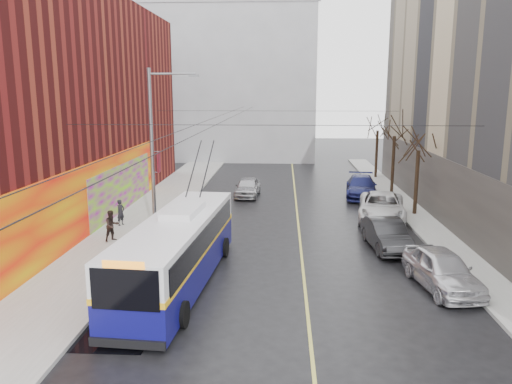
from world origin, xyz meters
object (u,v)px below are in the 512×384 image
(tree_far, at_px, (378,122))
(parked_car_b, at_px, (386,234))
(tree_near, at_px, (419,138))
(pedestrian_b, at_px, (112,226))
(tree_mid, at_px, (395,126))
(parked_car_c, at_px, (382,207))
(parked_car_a, at_px, (442,270))
(streetlight_pole, at_px, (155,150))
(trolleybus, at_px, (178,249))
(parked_car_d, at_px, (361,187))
(pedestrian_a, at_px, (121,212))
(following_car, at_px, (248,187))

(tree_far, height_order, parked_car_b, tree_far)
(tree_near, xyz_separation_m, pedestrian_b, (-17.33, -6.95, -4.01))
(tree_near, height_order, tree_mid, tree_mid)
(tree_near, relative_size, parked_car_c, 1.08)
(tree_near, xyz_separation_m, parked_car_c, (-2.32, -1.16, -4.15))
(parked_car_c, bearing_deg, parked_car_a, -78.43)
(streetlight_pole, distance_m, parked_car_b, 12.67)
(trolleybus, bearing_deg, tree_near, 48.34)
(parked_car_d, height_order, pedestrian_a, pedestrian_a)
(trolleybus, height_order, parked_car_d, trolleybus)
(streetlight_pole, xyz_separation_m, parked_car_a, (13.14, -6.17, -4.05))
(pedestrian_b, bearing_deg, tree_near, -24.86)
(parked_car_b, distance_m, parked_car_d, 12.66)
(tree_near, bearing_deg, pedestrian_b, -158.15)
(parked_car_c, bearing_deg, trolleybus, -122.93)
(streetlight_pole, relative_size, tree_far, 1.37)
(streetlight_pole, bearing_deg, pedestrian_a, 142.08)
(tree_far, distance_m, following_car, 14.73)
(parked_car_c, xyz_separation_m, pedestrian_a, (-15.54, -2.72, 0.08))
(streetlight_pole, xyz_separation_m, tree_far, (15.14, 20.00, 0.30))
(tree_mid, xyz_separation_m, trolleybus, (-12.69, -19.34, -3.75))
(tree_far, relative_size, trolleybus, 0.57)
(parked_car_c, bearing_deg, parked_car_d, 101.96)
(tree_near, bearing_deg, streetlight_pole, -158.38)
(tree_far, xyz_separation_m, following_car, (-11.12, -8.59, -4.43))
(tree_far, relative_size, pedestrian_a, 4.32)
(tree_mid, relative_size, tree_far, 1.02)
(parked_car_c, distance_m, parked_car_d, 6.75)
(parked_car_a, distance_m, following_car, 19.80)
(tree_mid, height_order, parked_car_b, tree_mid)
(tree_mid, height_order, parked_car_a, tree_mid)
(tree_mid, xyz_separation_m, parked_car_c, (-2.32, -8.16, -4.43))
(trolleybus, bearing_deg, parked_car_a, 5.03)
(parked_car_b, bearing_deg, streetlight_pole, 169.92)
(trolleybus, distance_m, parked_car_c, 15.26)
(streetlight_pole, distance_m, pedestrian_a, 5.24)
(pedestrian_a, bearing_deg, parked_car_a, -93.35)
(parked_car_c, distance_m, following_car, 10.97)
(parked_car_b, bearing_deg, tree_far, 76.32)
(tree_near, xyz_separation_m, parked_car_a, (-2.00, -12.17, -4.18))
(trolleybus, xyz_separation_m, parked_car_d, (10.12, 17.93, -0.71))
(parked_car_d, bearing_deg, parked_car_b, -85.92)
(streetlight_pole, distance_m, following_car, 12.78)
(tree_mid, distance_m, following_car, 12.12)
(trolleybus, relative_size, parked_car_c, 1.94)
(parked_car_d, bearing_deg, parked_car_a, -81.22)
(parked_car_c, bearing_deg, streetlight_pole, -149.41)
(parked_car_b, height_order, following_car, parked_car_b)
(tree_far, height_order, following_car, tree_far)
(tree_near, xyz_separation_m, parked_car_d, (-2.57, 5.59, -4.18))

